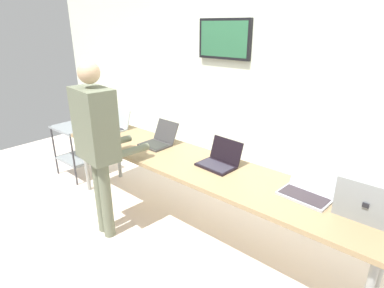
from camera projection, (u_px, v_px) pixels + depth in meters
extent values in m
cube|color=beige|center=(196.00, 232.00, 3.30)|extent=(8.00, 8.00, 0.04)
cube|color=silver|center=(259.00, 89.00, 3.62)|extent=(8.00, 0.06, 2.66)
cube|color=black|center=(224.00, 39.00, 3.68)|extent=(0.72, 0.05, 0.46)
cube|color=#2B623F|center=(224.00, 39.00, 3.67)|extent=(0.66, 0.02, 0.40)
cube|color=#987D55|center=(196.00, 165.00, 3.02)|extent=(3.45, 0.70, 0.04)
cylinder|color=gray|center=(86.00, 164.00, 3.98)|extent=(0.05, 0.05, 0.74)
cylinder|color=gray|center=(118.00, 153.00, 4.33)|extent=(0.05, 0.05, 0.74)
cylinder|color=gray|center=(383.00, 261.00, 2.35)|extent=(0.05, 0.05, 0.74)
cube|color=gray|center=(372.00, 195.00, 2.17)|extent=(0.40, 0.35, 0.29)
cube|color=black|center=(366.00, 205.00, 2.04)|extent=(0.04, 0.01, 0.03)
cube|color=#A9B5B5|center=(111.00, 129.00, 3.97)|extent=(0.38, 0.24, 0.02)
cube|color=#2C2C2F|center=(110.00, 128.00, 3.96)|extent=(0.35, 0.19, 0.00)
cube|color=#A9B5B5|center=(120.00, 117.00, 4.03)|extent=(0.37, 0.08, 0.22)
cube|color=#2A5E41|center=(120.00, 117.00, 4.04)|extent=(0.35, 0.06, 0.19)
cube|color=#3B3939|center=(155.00, 145.00, 3.44)|extent=(0.31, 0.25, 0.02)
cube|color=#2E302B|center=(154.00, 144.00, 3.42)|extent=(0.28, 0.20, 0.00)
cube|color=#3B3939|center=(166.00, 131.00, 3.51)|extent=(0.31, 0.12, 0.22)
cube|color=#27613E|center=(166.00, 131.00, 3.52)|extent=(0.28, 0.10, 0.20)
cube|color=black|center=(216.00, 166.00, 2.93)|extent=(0.36, 0.25, 0.02)
cube|color=#302C38|center=(215.00, 165.00, 2.92)|extent=(0.33, 0.20, 0.00)
cube|color=black|center=(226.00, 150.00, 2.98)|extent=(0.35, 0.10, 0.22)
cube|color=#3B4872|center=(226.00, 150.00, 2.99)|extent=(0.32, 0.08, 0.19)
cube|color=#ABAEB8|center=(304.00, 197.00, 2.41)|extent=(0.40, 0.26, 0.02)
cube|color=#342C31|center=(304.00, 196.00, 2.40)|extent=(0.36, 0.20, 0.00)
cube|color=#ABAEB8|center=(316.00, 177.00, 2.47)|extent=(0.39, 0.13, 0.21)
cube|color=#B0CBF2|center=(316.00, 177.00, 2.47)|extent=(0.36, 0.11, 0.18)
cylinder|color=#636953|center=(100.00, 194.00, 3.16)|extent=(0.12, 0.12, 0.85)
cylinder|color=#636953|center=(106.00, 199.00, 3.07)|extent=(0.12, 0.12, 0.85)
cube|color=#636953|center=(95.00, 124.00, 2.85)|extent=(0.47, 0.31, 0.67)
sphere|color=tan|center=(89.00, 73.00, 2.68)|extent=(0.19, 0.19, 0.19)
cylinder|color=#636953|center=(117.00, 141.00, 3.24)|extent=(0.11, 0.33, 0.07)
cylinder|color=#636953|center=(134.00, 150.00, 3.02)|extent=(0.11, 0.33, 0.07)
cube|color=gray|center=(74.00, 127.00, 4.28)|extent=(0.56, 0.44, 0.03)
cube|color=gray|center=(78.00, 158.00, 4.44)|extent=(0.53, 0.42, 0.03)
cylinder|color=#333338|center=(55.00, 150.00, 4.42)|extent=(0.02, 0.02, 0.73)
cylinder|color=#333338|center=(74.00, 160.00, 4.10)|extent=(0.02, 0.02, 0.73)
cylinder|color=#333338|center=(80.00, 143.00, 4.70)|extent=(0.02, 0.02, 0.73)
cylinder|color=#333338|center=(100.00, 151.00, 4.38)|extent=(0.02, 0.02, 0.73)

